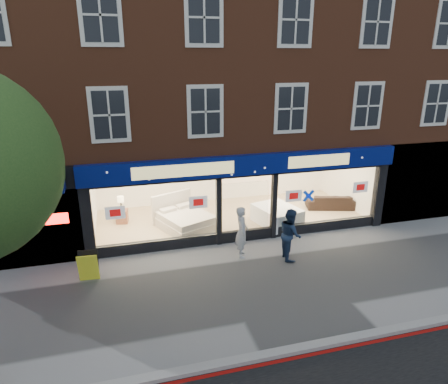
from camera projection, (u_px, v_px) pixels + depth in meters
name	position (u px, v px, depth m)	size (l,w,h in m)	color
ground	(278.00, 282.00, 12.09)	(120.00, 120.00, 0.00)	gray
kerb_line	(329.00, 351.00, 9.25)	(60.00, 0.10, 0.01)	#8C0A07
kerb_stone	(325.00, 343.00, 9.42)	(60.00, 0.25, 0.12)	gray
showroom_floor	(230.00, 217.00, 16.86)	(11.00, 4.50, 0.10)	tan
building	(219.00, 52.00, 16.27)	(19.00, 8.26, 10.30)	brown
display_bed	(184.00, 219.00, 15.62)	(2.43, 2.63, 1.20)	beige
bedside_table	(122.00, 216.00, 16.11)	(0.45, 0.45, 0.55)	brown
mattress_stack	(277.00, 215.00, 15.99)	(1.80, 2.07, 0.70)	white
sofa	(331.00, 201.00, 17.68)	(2.14, 0.84, 0.63)	black
a_board	(88.00, 266.00, 12.08)	(0.60, 0.39, 0.93)	yellow
pedestrian_grey	(242.00, 232.00, 13.42)	(0.65, 0.43, 1.79)	#B5B8BE
pedestrian_blue	(290.00, 234.00, 13.29)	(0.86, 0.67, 1.77)	#192947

